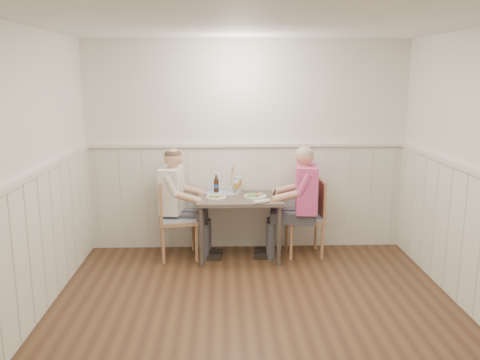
{
  "coord_description": "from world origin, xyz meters",
  "views": [
    {
      "loc": [
        -0.3,
        -4.04,
        2.19
      ],
      "look_at": [
        -0.1,
        1.64,
        1.0
      ],
      "focal_mm": 38.0,
      "sensor_mm": 36.0,
      "label": 1
    }
  ],
  "objects_px": {
    "man_in_pink": "(302,211)",
    "diner_cream": "(175,211)",
    "chair_right": "(309,215)",
    "beer_bottle": "(216,185)",
    "dining_table": "(239,205)",
    "chair_left": "(173,216)",
    "grass_vase": "(231,180)"
  },
  "relations": [
    {
      "from": "dining_table",
      "to": "beer_bottle",
      "type": "xyz_separation_m",
      "value": [
        -0.28,
        0.24,
        0.19
      ]
    },
    {
      "from": "chair_right",
      "to": "beer_bottle",
      "type": "xyz_separation_m",
      "value": [
        -1.13,
        0.17,
        0.34
      ]
    },
    {
      "from": "dining_table",
      "to": "diner_cream",
      "type": "xyz_separation_m",
      "value": [
        -0.77,
        0.05,
        -0.09
      ]
    },
    {
      "from": "chair_right",
      "to": "chair_left",
      "type": "xyz_separation_m",
      "value": [
        -1.65,
        -0.05,
        0.02
      ]
    },
    {
      "from": "chair_left",
      "to": "man_in_pink",
      "type": "bearing_deg",
      "value": -1.52
    },
    {
      "from": "man_in_pink",
      "to": "grass_vase",
      "type": "relative_size",
      "value": 3.91
    },
    {
      "from": "chair_right",
      "to": "diner_cream",
      "type": "xyz_separation_m",
      "value": [
        -1.63,
        -0.02,
        0.06
      ]
    },
    {
      "from": "man_in_pink",
      "to": "chair_right",
      "type": "bearing_deg",
      "value": 41.79
    },
    {
      "from": "dining_table",
      "to": "diner_cream",
      "type": "height_order",
      "value": "diner_cream"
    },
    {
      "from": "chair_left",
      "to": "grass_vase",
      "type": "distance_m",
      "value": 0.83
    },
    {
      "from": "chair_right",
      "to": "beer_bottle",
      "type": "distance_m",
      "value": 1.2
    },
    {
      "from": "chair_left",
      "to": "grass_vase",
      "type": "bearing_deg",
      "value": 18.59
    },
    {
      "from": "diner_cream",
      "to": "beer_bottle",
      "type": "xyz_separation_m",
      "value": [
        0.49,
        0.19,
        0.28
      ]
    },
    {
      "from": "beer_bottle",
      "to": "chair_right",
      "type": "bearing_deg",
      "value": -8.69
    },
    {
      "from": "chair_right",
      "to": "grass_vase",
      "type": "xyz_separation_m",
      "value": [
        -0.95,
        0.18,
        0.4
      ]
    },
    {
      "from": "man_in_pink",
      "to": "diner_cream",
      "type": "height_order",
      "value": "man_in_pink"
    },
    {
      "from": "chair_left",
      "to": "diner_cream",
      "type": "relative_size",
      "value": 0.71
    },
    {
      "from": "chair_left",
      "to": "diner_cream",
      "type": "distance_m",
      "value": 0.06
    },
    {
      "from": "man_in_pink",
      "to": "beer_bottle",
      "type": "distance_m",
      "value": 1.1
    },
    {
      "from": "chair_right",
      "to": "man_in_pink",
      "type": "height_order",
      "value": "man_in_pink"
    },
    {
      "from": "grass_vase",
      "to": "man_in_pink",
      "type": "bearing_deg",
      "value": -18.0
    },
    {
      "from": "chair_left",
      "to": "beer_bottle",
      "type": "bearing_deg",
      "value": 23.5
    },
    {
      "from": "dining_table",
      "to": "beer_bottle",
      "type": "relative_size",
      "value": 4.49
    },
    {
      "from": "dining_table",
      "to": "diner_cream",
      "type": "bearing_deg",
      "value": 176.3
    },
    {
      "from": "grass_vase",
      "to": "chair_left",
      "type": "bearing_deg",
      "value": -161.41
    },
    {
      "from": "man_in_pink",
      "to": "chair_left",
      "type": "bearing_deg",
      "value": 178.48
    },
    {
      "from": "chair_right",
      "to": "beer_bottle",
      "type": "height_order",
      "value": "beer_bottle"
    },
    {
      "from": "dining_table",
      "to": "diner_cream",
      "type": "distance_m",
      "value": 0.78
    },
    {
      "from": "dining_table",
      "to": "grass_vase",
      "type": "xyz_separation_m",
      "value": [
        -0.1,
        0.25,
        0.26
      ]
    },
    {
      "from": "chair_left",
      "to": "diner_cream",
      "type": "height_order",
      "value": "diner_cream"
    },
    {
      "from": "dining_table",
      "to": "beer_bottle",
      "type": "bearing_deg",
      "value": 139.25
    },
    {
      "from": "chair_right",
      "to": "grass_vase",
      "type": "distance_m",
      "value": 1.05
    }
  ]
}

